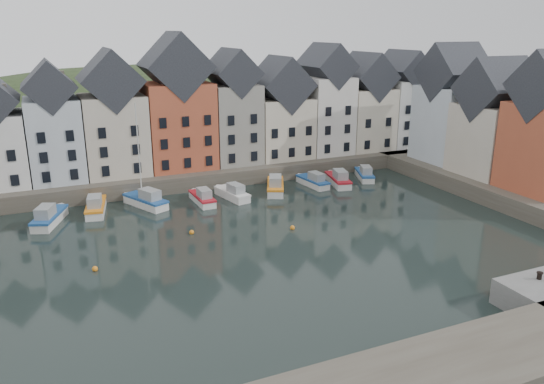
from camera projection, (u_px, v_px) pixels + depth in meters
ground at (258, 257)px, 48.68m from camera, size 260.00×260.00×0.00m
far_quay at (177, 170)px, 74.59m from camera, size 90.00×16.00×2.00m
right_quay at (526, 190)px, 65.29m from camera, size 14.00×54.00×2.00m
hillside at (149, 233)px, 102.93m from camera, size 153.60×70.40×64.00m
far_terrace at (200, 115)px, 71.76m from camera, size 72.37×8.16×17.78m
right_terrace at (496, 121)px, 66.99m from camera, size 8.30×24.25×16.36m
mooring_buoys at (199, 242)px, 51.75m from camera, size 20.50×5.50×0.50m
boat_b at (49, 218)px, 56.58m from camera, size 4.18×6.68×2.46m
boat_c at (96, 207)px, 60.00m from camera, size 3.06×6.58×2.43m
boat_d at (146, 200)px, 62.09m from camera, size 4.52×6.69×12.33m
boat_e at (203, 198)px, 63.36m from camera, size 1.90×5.67×2.16m
boat_f at (233, 194)px, 65.04m from camera, size 2.98×6.08×2.24m
boat_g at (275, 186)px, 67.75m from camera, size 4.58×6.86×2.53m
boat_h at (313, 181)px, 70.26m from camera, size 2.40×5.86×2.19m
boat_i at (338, 180)px, 70.83m from camera, size 3.33×6.56×2.41m
boat_j at (365, 175)px, 73.57m from camera, size 3.72×5.91×2.17m
mooring_bollard at (540, 275)px, 39.83m from camera, size 0.48×0.48×0.56m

